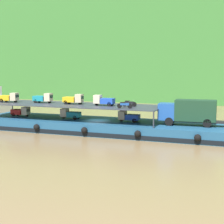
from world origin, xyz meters
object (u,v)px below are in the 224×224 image
object	(u,v)px
covered_lorry	(189,111)
mini_truck_lower_aft	(70,114)
mini_truck_lower_mid	(129,116)
cargo_barge	(98,126)
mini_truck_upper_mid	(43,98)
mini_truck_upper_stern	(9,97)
mini_truck_lower_stern	(21,112)
mini_truck_upper_bow	(104,100)
motorcycle_upper_centre	(129,103)
motorcycle_upper_port	(125,105)
mini_truck_upper_fore	(74,99)

from	to	relation	value
covered_lorry	mini_truck_lower_aft	world-z (taller)	covered_lorry
mini_truck_lower_aft	mini_truck_lower_mid	xyz separation A→B (m)	(8.30, 0.25, 0.00)
cargo_barge	mini_truck_lower_mid	xyz separation A→B (m)	(4.26, 0.20, 1.44)
mini_truck_lower_aft	mini_truck_upper_mid	distance (m)	5.01
mini_truck_upper_mid	mini_truck_upper_stern	bearing A→B (deg)	-170.26
mini_truck_upper_stern	cargo_barge	bearing A→B (deg)	1.34
mini_truck_lower_stern	mini_truck_upper_bow	distance (m)	12.98
mini_truck_lower_aft	motorcycle_upper_centre	world-z (taller)	motorcycle_upper_centre
covered_lorry	motorcycle_upper_port	size ratio (longest dim) A/B	4.18
mini_truck_lower_stern	mini_truck_lower_aft	size ratio (longest dim) A/B	1.01
mini_truck_upper_stern	motorcycle_upper_port	bearing A→B (deg)	-5.67
mini_truck_upper_mid	covered_lorry	bearing A→B (deg)	-1.44
mini_truck_upper_mid	mini_truck_upper_bow	size ratio (longest dim) A/B	1.00
mini_truck_upper_bow	motorcycle_upper_port	xyz separation A→B (m)	(3.60, -2.13, -0.26)
mini_truck_lower_aft	cargo_barge	bearing A→B (deg)	0.64
cargo_barge	mini_truck_lower_mid	size ratio (longest dim) A/B	12.25
mini_truck_upper_stern	mini_truck_upper_bow	world-z (taller)	same
mini_truck_upper_bow	motorcycle_upper_centre	size ratio (longest dim) A/B	1.44
covered_lorry	mini_truck_lower_aft	distance (m)	16.02
mini_truck_lower_mid	motorcycle_upper_port	distance (m)	2.91
mini_truck_lower_mid	mini_truck_upper_mid	xyz separation A→B (m)	(-12.86, 0.35, 2.00)
covered_lorry	mini_truck_lower_mid	size ratio (longest dim) A/B	2.87
mini_truck_lower_mid	mini_truck_upper_fore	size ratio (longest dim) A/B	1.00
cargo_barge	mini_truck_upper_stern	xyz separation A→B (m)	(-13.68, -0.32, 3.44)
cargo_barge	mini_truck_lower_mid	world-z (taller)	mini_truck_lower_mid
mini_truck_lower_stern	mini_truck_lower_aft	distance (m)	7.91
covered_lorry	mini_truck_lower_mid	world-z (taller)	covered_lorry
mini_truck_lower_mid	motorcycle_upper_port	bearing A→B (deg)	-84.71
motorcycle_upper_port	mini_truck_lower_stern	bearing A→B (deg)	172.94
mini_truck_upper_fore	motorcycle_upper_port	size ratio (longest dim) A/B	1.46
mini_truck_lower_stern	motorcycle_upper_port	world-z (taller)	motorcycle_upper_port
mini_truck_upper_bow	mini_truck_lower_mid	bearing A→B (deg)	3.38
covered_lorry	mini_truck_upper_fore	world-z (taller)	mini_truck_upper_fore
mini_truck_upper_mid	mini_truck_upper_fore	size ratio (longest dim) A/B	0.99
motorcycle_upper_port	mini_truck_lower_mid	bearing A→B (deg)	95.29
mini_truck_lower_mid	motorcycle_upper_centre	distance (m)	1.76
mini_truck_upper_fore	motorcycle_upper_centre	world-z (taller)	mini_truck_upper_fore
mini_truck_lower_stern	mini_truck_upper_mid	distance (m)	3.96
cargo_barge	covered_lorry	size ratio (longest dim) A/B	4.27
mini_truck_upper_fore	mini_truck_upper_stern	bearing A→B (deg)	-175.88
mini_truck_upper_bow	motorcycle_upper_port	world-z (taller)	mini_truck_upper_bow
mini_truck_lower_stern	motorcycle_upper_centre	distance (m)	16.43
mini_truck_upper_bow	covered_lorry	bearing A→B (deg)	0.17
motorcycle_upper_port	cargo_barge	bearing A→B (deg)	154.65
cargo_barge	covered_lorry	distance (m)	12.20
mini_truck_upper_stern	motorcycle_upper_centre	xyz separation A→B (m)	(18.07, 0.35, -0.26)
mini_truck_lower_mid	motorcycle_upper_centre	bearing A→B (deg)	-52.70
mini_truck_lower_stern	mini_truck_lower_mid	xyz separation A→B (m)	(16.21, 0.29, 0.00)
mini_truck_upper_stern	mini_truck_upper_bow	distance (m)	14.57
mini_truck_lower_stern	mini_truck_lower_aft	xyz separation A→B (m)	(7.91, 0.04, 0.00)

